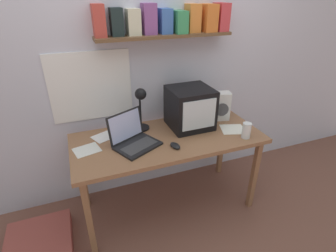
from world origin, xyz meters
The scene contains 13 objects.
ground_plane centered at (0.00, 0.00, 0.00)m, with size 12.00×12.00×0.00m, color brown.
back_wall centered at (0.00, 0.45, 1.31)m, with size 5.60×0.24×2.60m.
corner_desk centered at (0.00, 0.00, 0.68)m, with size 1.56×0.69×0.75m.
crt_monitor centered at (0.25, 0.12, 0.93)m, with size 0.36×0.36×0.35m.
laptop centered at (-0.30, -0.01, 0.82)m, with size 0.41×0.39×0.25m.
desk_lamp centered at (-0.17, 0.18, 1.00)m, with size 0.14×0.17×0.39m.
juice_glass centered at (0.59, -0.24, 0.81)m, with size 0.07×0.07×0.13m.
space_heater centered at (0.57, 0.14, 0.88)m, with size 0.19×0.15×0.26m.
computer_mouse centered at (-0.01, -0.18, 0.77)m, with size 0.08×0.12×0.03m.
loose_paper_near_monitor centered at (0.57, -0.08, 0.75)m, with size 0.25×0.24×0.00m.
open_notebook centered at (-0.45, 0.21, 0.75)m, with size 0.31×0.25×0.00m.
loose_paper_near_laptop centered at (-0.65, 0.03, 0.75)m, with size 0.22×0.20×0.00m.
floor_cushion centered at (-1.12, -0.09, 0.06)m, with size 0.49×0.49×0.11m.
Camera 1 is at (-0.67, -1.76, 1.84)m, focal length 28.00 mm.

